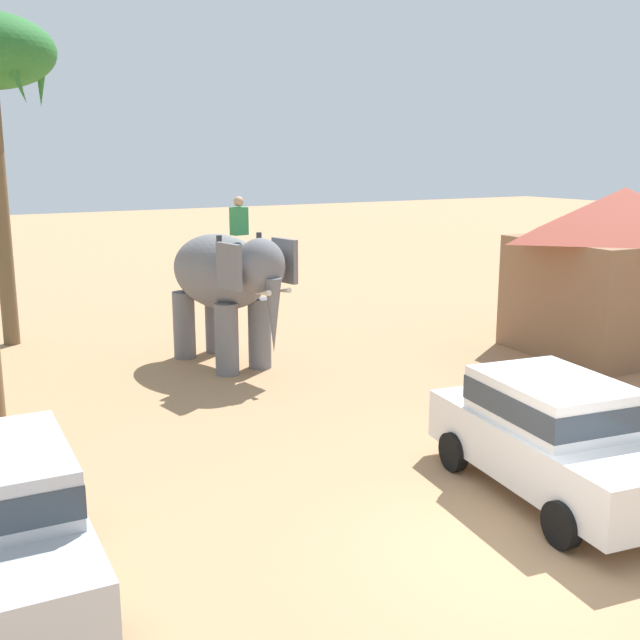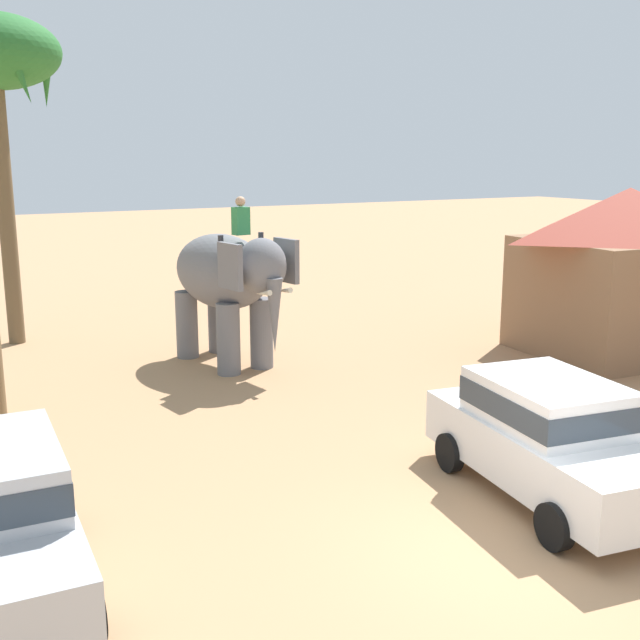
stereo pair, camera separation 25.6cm
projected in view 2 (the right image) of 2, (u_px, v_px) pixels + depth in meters
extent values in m
plane|color=tan|center=(510.00, 554.00, 9.31)|extent=(120.00, 120.00, 0.00)
cube|color=white|center=(549.00, 451.00, 10.75)|extent=(2.30, 4.31, 0.76)
cube|color=white|center=(548.00, 402.00, 10.69)|extent=(1.86, 2.31, 0.64)
cube|color=#2D3842|center=(548.00, 402.00, 10.69)|extent=(1.88, 2.33, 0.35)
cylinder|color=black|center=(554.00, 526.00, 9.37)|extent=(0.27, 0.62, 0.60)
cylinder|color=black|center=(543.00, 438.00, 12.28)|extent=(0.27, 0.62, 0.60)
cylinder|color=black|center=(450.00, 453.00, 11.70)|extent=(0.27, 0.62, 0.60)
cylinder|color=black|center=(93.00, 612.00, 7.62)|extent=(0.21, 0.61, 0.60)
cylinder|color=black|center=(57.00, 508.00, 9.85)|extent=(0.21, 0.61, 0.60)
ellipsoid|color=slate|center=(222.00, 271.00, 17.49)|extent=(2.09, 3.32, 1.70)
cylinder|color=slate|center=(261.00, 333.00, 17.34)|extent=(0.52, 0.52, 1.60)
cylinder|color=slate|center=(228.00, 339.00, 16.80)|extent=(0.52, 0.52, 1.60)
cylinder|color=slate|center=(219.00, 320.00, 18.76)|extent=(0.52, 0.52, 1.60)
cylinder|color=slate|center=(187.00, 324.00, 18.22)|extent=(0.52, 0.52, 1.60)
ellipsoid|color=slate|center=(262.00, 266.00, 16.19)|extent=(1.25, 1.17, 1.20)
cube|color=slate|center=(286.00, 260.00, 16.69)|extent=(0.25, 0.81, 0.96)
cube|color=slate|center=(230.00, 266.00, 15.81)|extent=(0.25, 0.81, 0.96)
cone|color=slate|center=(275.00, 316.00, 16.05)|extent=(0.41, 0.41, 1.60)
cone|color=beige|center=(283.00, 291.00, 16.14)|extent=(0.21, 0.57, 0.21)
cone|color=beige|center=(263.00, 293.00, 15.83)|extent=(0.21, 0.57, 0.21)
cube|color=#338C4C|center=(241.00, 221.00, 16.59)|extent=(0.37, 0.29, 0.60)
sphere|color=tan|center=(240.00, 201.00, 16.50)|extent=(0.22, 0.22, 0.22)
cylinder|color=#333338|center=(261.00, 245.00, 17.02)|extent=(0.12, 0.12, 0.55)
cylinder|color=#333338|center=(221.00, 248.00, 16.39)|extent=(0.12, 0.12, 0.55)
cylinder|color=brown|center=(6.00, 207.00, 19.06)|extent=(0.40, 0.40, 6.98)
cone|color=#286B2D|center=(46.00, 75.00, 18.95)|extent=(0.40, 0.92, 1.64)
cone|color=#286B2D|center=(4.00, 78.00, 19.53)|extent=(0.91, 0.57, 1.67)
cone|color=#286B2D|center=(18.00, 69.00, 17.59)|extent=(0.91, 0.57, 1.67)
cube|color=#8C6647|center=(622.00, 296.00, 18.64)|extent=(4.68, 3.94, 2.80)
pyramid|color=#9E3828|center=(629.00, 213.00, 18.21)|extent=(5.32, 4.59, 1.20)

